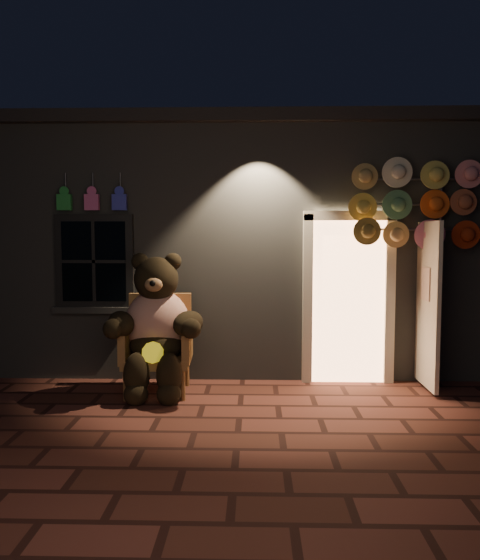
{
  "coord_description": "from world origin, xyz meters",
  "views": [
    {
      "loc": [
        0.16,
        -5.49,
        1.87
      ],
      "look_at": [
        -0.02,
        1.0,
        1.35
      ],
      "focal_mm": 35.0,
      "sensor_mm": 36.0,
      "label": 1
    }
  ],
  "objects": [
    {
      "name": "shop_building",
      "position": [
        0.0,
        3.99,
        1.74
      ],
      "size": [
        7.3,
        5.95,
        3.51
      ],
      "color": "slate",
      "rests_on": "ground"
    },
    {
      "name": "wicker_armchair",
      "position": [
        -1.0,
        0.97,
        0.58
      ],
      "size": [
        0.84,
        0.76,
        1.17
      ],
      "rotation": [
        0.0,
        0.0,
        0.05
      ],
      "color": "brown",
      "rests_on": "ground"
    },
    {
      "name": "ground",
      "position": [
        0.0,
        0.0,
        0.0
      ],
      "size": [
        60.0,
        60.0,
        0.0
      ],
      "primitive_type": "plane",
      "color": "brown",
      "rests_on": "ground"
    },
    {
      "name": "teddy_bear",
      "position": [
        -1.0,
        0.82,
        0.82
      ],
      "size": [
        1.23,
        0.97,
        1.7
      ],
      "rotation": [
        0.0,
        0.0,
        0.05
      ],
      "color": "#AD3212",
      "rests_on": "ground"
    },
    {
      "name": "hat_rack",
      "position": [
        2.13,
        1.28,
        2.24
      ],
      "size": [
        1.59,
        0.22,
        2.8
      ],
      "color": "#59595E",
      "rests_on": "ground"
    }
  ]
}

